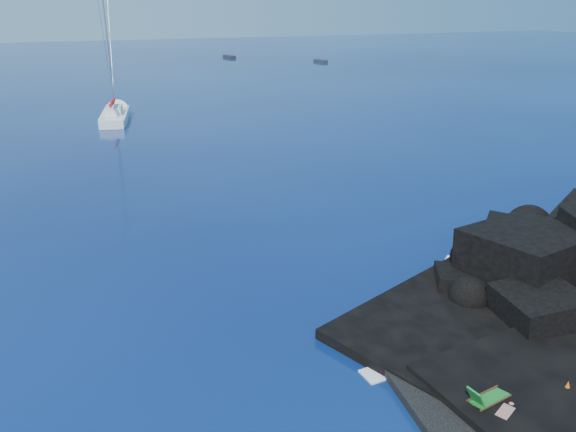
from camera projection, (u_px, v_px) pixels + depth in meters
name	position (u px, v px, depth m)	size (l,w,h in m)	color
ground	(411.00, 425.00, 18.12)	(400.00, 400.00, 0.00)	#030A33
beach	(511.00, 384.00, 20.08)	(8.50, 6.00, 0.70)	black
surf_foam	(446.00, 319.00, 24.16)	(10.00, 8.00, 0.06)	white
sailboat	(116.00, 120.00, 64.32)	(2.78, 13.27, 13.91)	white
deck_chair	(490.00, 393.00, 18.27)	(1.54, 0.67, 1.06)	#1B7C26
towel	(504.00, 418.00, 17.90)	(1.87, 0.89, 0.05)	silver
sunbather	(505.00, 414.00, 17.85)	(1.78, 0.50, 0.27)	tan
marker_cone	(567.00, 388.00, 18.94)	(0.34, 0.34, 0.52)	orange
distant_boat_a	(229.00, 58.00, 135.20)	(1.36, 4.36, 0.58)	#27272C
distant_boat_b	(321.00, 62.00, 125.68)	(1.28, 4.13, 0.55)	#2B2C31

